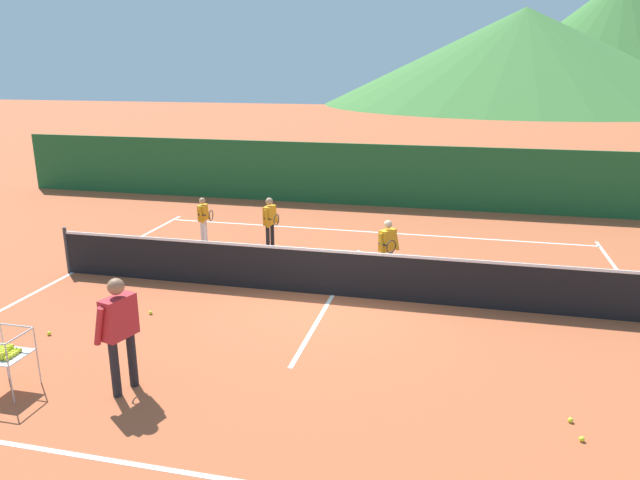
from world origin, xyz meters
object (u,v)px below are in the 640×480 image
object	(u,v)px
student_1	(270,219)
tennis_ball_1	(582,439)
tennis_ball_4	(49,333)
tennis_ball_2	(151,313)
instructor	(120,324)
tennis_net	(333,272)
tennis_ball_5	(570,420)
student_2	(388,244)
student_0	(203,216)
ball_cart	(4,353)

from	to	relation	value
student_1	tennis_ball_1	xyz separation A→B (m)	(6.27, -6.81, -0.78)
student_1	tennis_ball_4	world-z (taller)	student_1
tennis_ball_1	tennis_ball_2	size ratio (longest dim) A/B	1.00
student_1	instructor	bearing A→B (deg)	-89.41
tennis_net	tennis_ball_5	distance (m)	5.46
student_2	tennis_ball_4	size ratio (longest dim) A/B	19.66
student_1	tennis_ball_5	bearing A→B (deg)	-45.92
instructor	tennis_ball_1	xyz separation A→B (m)	(6.20, 0.21, -1.00)
student_2	tennis_ball_2	bearing A→B (deg)	-144.32
instructor	student_0	distance (m)	7.54
tennis_ball_2	tennis_ball_5	size ratio (longest dim) A/B	1.00
tennis_ball_1	tennis_ball_4	distance (m)	8.55
tennis_net	tennis_ball_1	bearing A→B (deg)	-45.20
student_1	student_2	xyz separation A→B (m)	(3.15, -1.51, -0.01)
student_0	ball_cart	xyz separation A→B (m)	(0.35, -7.65, -0.13)
ball_cart	tennis_ball_2	xyz separation A→B (m)	(0.62, 2.96, -0.56)
tennis_net	student_0	xyz separation A→B (m)	(-4.11, 2.96, 0.22)
tennis_ball_4	tennis_ball_5	bearing A→B (deg)	-4.89
student_0	tennis_ball_1	bearing A→B (deg)	-40.78
instructor	tennis_ball_4	distance (m)	2.83
student_2	tennis_ball_2	distance (m)	5.09
tennis_ball_5	student_2	bearing A→B (deg)	121.94
tennis_net	instructor	distance (m)	4.83
student_1	tennis_ball_2	size ratio (longest dim) A/B	19.81
tennis_net	tennis_ball_1	xyz separation A→B (m)	(4.07, -4.10, -0.47)
tennis_net	instructor	bearing A→B (deg)	-116.30
instructor	tennis_ball_5	xyz separation A→B (m)	(6.13, 0.62, -1.00)
student_0	student_1	bearing A→B (deg)	-7.36
student_0	student_1	distance (m)	1.93
tennis_net	tennis_ball_4	world-z (taller)	tennis_net
student_0	student_1	xyz separation A→B (m)	(1.91, -0.25, 0.09)
ball_cart	tennis_ball_5	size ratio (longest dim) A/B	13.22
student_0	tennis_ball_5	world-z (taller)	student_0
student_1	tennis_ball_1	distance (m)	9.29
student_2	tennis_ball_1	bearing A→B (deg)	-59.51
ball_cart	tennis_ball_2	world-z (taller)	ball_cart
instructor	tennis_ball_5	bearing A→B (deg)	5.75
student_1	tennis_ball_5	xyz separation A→B (m)	(6.20, -6.40, -0.78)
student_0	student_1	world-z (taller)	student_1
tennis_ball_5	tennis_net	bearing A→B (deg)	137.30
tennis_ball_2	tennis_ball_5	world-z (taller)	same
student_0	tennis_ball_2	size ratio (longest dim) A/B	17.59
tennis_ball_4	tennis_ball_2	bearing A→B (deg)	44.13
tennis_ball_2	student_1	bearing A→B (deg)	78.09
student_1	tennis_ball_4	distance (m)	6.15
student_1	tennis_ball_4	size ratio (longest dim) A/B	19.81
student_2	tennis_ball_5	size ratio (longest dim) A/B	19.66
tennis_net	tennis_ball_5	size ratio (longest dim) A/B	180.85
tennis_ball_5	tennis_ball_1	bearing A→B (deg)	-80.07
instructor	tennis_ball_5	world-z (taller)	instructor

